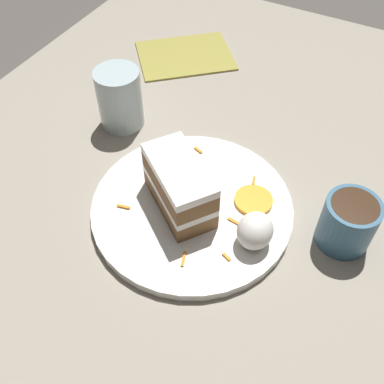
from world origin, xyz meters
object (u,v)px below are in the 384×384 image
(cake_slice, at_px, (179,186))
(plate, at_px, (192,208))
(drinking_glass, at_px, (120,102))
(coffee_mug, at_px, (348,222))
(menu_card, at_px, (185,56))
(cream_dollop, at_px, (255,231))
(orange_garnish, at_px, (253,200))

(cake_slice, bearing_deg, plate, -27.55)
(plate, height_order, cake_slice, cake_slice)
(drinking_glass, xyz_separation_m, coffee_mug, (-0.06, -0.42, -0.00))
(cake_slice, bearing_deg, coffee_mug, -37.71)
(cake_slice, relative_size, menu_card, 0.72)
(plate, height_order, cream_dollop, cream_dollop)
(cake_slice, xyz_separation_m, drinking_glass, (0.13, 0.19, -0.01))
(drinking_glass, relative_size, menu_card, 0.55)
(plate, relative_size, orange_garnish, 5.23)
(plate, distance_m, menu_card, 0.41)
(plate, xyz_separation_m, drinking_glass, (0.12, 0.21, 0.04))
(plate, distance_m, cream_dollop, 0.11)
(menu_card, bearing_deg, cake_slice, -13.08)
(cream_dollop, relative_size, menu_card, 0.28)
(orange_garnish, bearing_deg, cream_dollop, -157.05)
(plate, height_order, menu_card, plate)
(cream_dollop, xyz_separation_m, orange_garnish, (0.07, 0.03, -0.02))
(plate, xyz_separation_m, menu_card, (0.36, 0.21, -0.01))
(drinking_glass, relative_size, coffee_mug, 1.36)
(cream_dollop, height_order, drinking_glass, drinking_glass)
(drinking_glass, height_order, menu_card, drinking_glass)
(orange_garnish, relative_size, drinking_glass, 0.54)
(cake_slice, relative_size, cream_dollop, 2.55)
(plate, bearing_deg, orange_garnish, -58.46)
(cream_dollop, height_order, coffee_mug, coffee_mug)
(cake_slice, xyz_separation_m, orange_garnish, (0.06, -0.09, -0.04))
(plate, xyz_separation_m, cake_slice, (-0.01, 0.02, 0.05))
(orange_garnish, bearing_deg, plate, 121.54)
(orange_garnish, relative_size, coffee_mug, 0.74)
(coffee_mug, bearing_deg, orange_garnish, 93.35)
(plate, distance_m, coffee_mug, 0.22)
(cake_slice, height_order, orange_garnish, cake_slice)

